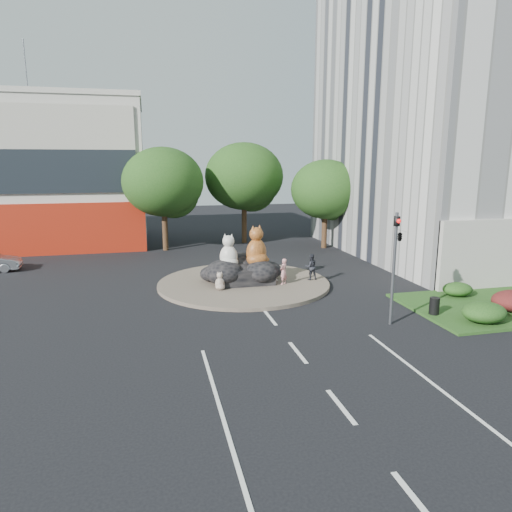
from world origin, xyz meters
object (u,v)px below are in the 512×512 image
at_px(kitten_white, 273,275).
at_px(pedestrian_dark, 311,267).
at_px(cat_tabby, 256,245).
at_px(kitten_calico, 220,281).
at_px(cat_white, 229,251).
at_px(litter_bin, 434,306).
at_px(pedestrian_pink, 284,271).

height_order(kitten_white, pedestrian_dark, pedestrian_dark).
height_order(cat_tabby, kitten_calico, cat_tabby).
distance_m(kitten_calico, kitten_white, 3.31).
xyz_separation_m(cat_white, kitten_calico, (-0.72, -1.24, -1.39)).
xyz_separation_m(cat_white, litter_bin, (8.40, -7.42, -1.58)).
bearing_deg(pedestrian_dark, litter_bin, 116.50).
bearing_deg(kitten_white, cat_tabby, 90.34).
distance_m(pedestrian_pink, pedestrian_dark, 2.00).
bearing_deg(pedestrian_dark, kitten_calico, 9.57).
bearing_deg(litter_bin, kitten_white, 130.38).
height_order(kitten_white, litter_bin, kitten_white).
relative_size(cat_tabby, kitten_calico, 2.35).
distance_m(kitten_white, pedestrian_dark, 2.42).
distance_m(cat_tabby, kitten_white, 1.98).
relative_size(cat_tabby, litter_bin, 3.01).
relative_size(cat_tabby, pedestrian_dark, 1.55).
bearing_deg(pedestrian_dark, kitten_white, 4.17).
relative_size(kitten_white, litter_bin, 1.11).
distance_m(cat_white, kitten_white, 2.94).
bearing_deg(kitten_calico, cat_white, 71.65).
distance_m(cat_tabby, kitten_calico, 3.24).
distance_m(cat_white, kitten_calico, 2.00).
bearing_deg(kitten_calico, pedestrian_pink, 15.72).
relative_size(kitten_calico, kitten_white, 1.15).
bearing_deg(cat_tabby, cat_white, 163.85).
relative_size(pedestrian_dark, litter_bin, 1.94).
distance_m(cat_white, cat_tabby, 1.72).
relative_size(cat_tabby, pedestrian_pink, 1.60).
xyz_separation_m(kitten_white, pedestrian_pink, (0.50, -0.49, 0.31)).
xyz_separation_m(pedestrian_dark, litter_bin, (3.50, -7.10, -0.46)).
xyz_separation_m(cat_tabby, litter_bin, (6.71, -7.65, -1.78)).
relative_size(kitten_calico, litter_bin, 1.28).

